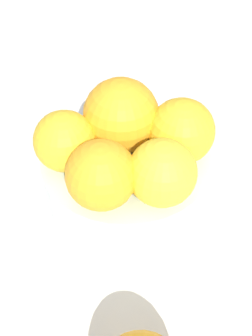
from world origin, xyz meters
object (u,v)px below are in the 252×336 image
at_px(fruit_bowl, 126,171).
at_px(orange_in_bowl_2, 65,141).
at_px(orange_in_bowl_1, 181,131).
at_px(orange_in_bowl_4, 162,173).
at_px(orange_in_bowl_0, 121,116).
at_px(orange_in_bowl_3, 101,175).

distance_m(fruit_bowl, orange_in_bowl_2, 0.08).
relative_size(orange_in_bowl_1, orange_in_bowl_4, 1.04).
bearing_deg(orange_in_bowl_4, orange_in_bowl_2, -94.90).
bearing_deg(orange_in_bowl_2, orange_in_bowl_0, 138.99).
relative_size(fruit_bowl, orange_in_bowl_0, 2.31).
height_order(orange_in_bowl_0, orange_in_bowl_3, orange_in_bowl_0).
xyz_separation_m(orange_in_bowl_2, orange_in_bowl_3, (0.03, 0.05, 0.00)).
relative_size(orange_in_bowl_2, orange_in_bowl_4, 0.96).
distance_m(orange_in_bowl_2, orange_in_bowl_3, 0.06).
distance_m(orange_in_bowl_2, orange_in_bowl_4, 0.11).
bearing_deg(orange_in_bowl_0, orange_in_bowl_3, 7.91).
bearing_deg(orange_in_bowl_2, orange_in_bowl_1, 116.57).
bearing_deg(orange_in_bowl_3, orange_in_bowl_1, 148.41).
bearing_deg(orange_in_bowl_0, fruit_bowl, 35.60).
xyz_separation_m(orange_in_bowl_1, orange_in_bowl_4, (0.06, -0.00, -0.00)).
bearing_deg(orange_in_bowl_4, orange_in_bowl_0, -132.10).
distance_m(orange_in_bowl_0, orange_in_bowl_4, 0.09).
relative_size(fruit_bowl, orange_in_bowl_2, 2.91).
bearing_deg(orange_in_bowl_4, orange_in_bowl_1, 179.47).
distance_m(orange_in_bowl_3, orange_in_bowl_4, 0.06).
bearing_deg(fruit_bowl, orange_in_bowl_1, 112.31).
bearing_deg(orange_in_bowl_1, orange_in_bowl_3, -31.59).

